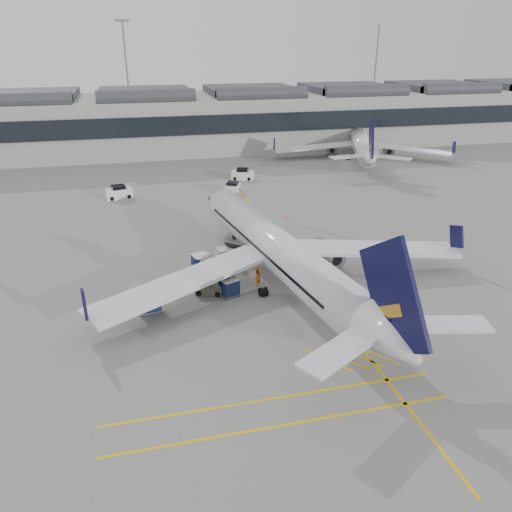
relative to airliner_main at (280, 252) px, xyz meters
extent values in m
plane|color=gray|center=(-7.10, -6.07, -3.14)|extent=(220.00, 220.00, 0.00)
cube|color=#9E9E99|center=(-7.10, 65.93, 2.36)|extent=(200.00, 20.00, 11.00)
cube|color=black|center=(-7.10, 55.73, 3.36)|extent=(200.00, 0.50, 3.60)
cube|color=#38383D|center=(-7.10, 65.93, 8.56)|extent=(200.00, 18.00, 1.40)
cylinder|color=slate|center=(-12.10, 79.93, 9.36)|extent=(0.44, 0.44, 25.00)
cube|color=slate|center=(-12.10, 79.93, 22.06)|extent=(3.00, 0.60, 0.50)
cylinder|color=slate|center=(47.90, 79.93, 9.36)|extent=(0.44, 0.44, 25.00)
cube|color=slate|center=(47.90, 79.93, 22.06)|extent=(3.00, 0.60, 0.50)
cube|color=gold|center=(2.90, 3.93, -3.13)|extent=(0.25, 60.00, 0.01)
cylinder|color=silver|center=(-0.11, 0.68, 0.05)|extent=(8.57, 30.64, 3.81)
cone|color=silver|center=(-2.83, 17.70, 0.05)|extent=(4.41, 4.61, 3.81)
cone|color=silver|center=(2.68, -16.74, 0.46)|extent=(4.53, 5.41, 3.81)
cube|color=silver|center=(-9.38, -2.34, -0.86)|extent=(17.01, 11.10, 0.35)
cube|color=silver|center=(9.64, 0.70, -0.86)|extent=(17.59, 6.28, 0.35)
cylinder|color=slate|center=(-6.00, 0.25, -1.57)|extent=(2.68, 3.94, 2.13)
cylinder|color=slate|center=(5.62, 2.11, -1.57)|extent=(2.68, 3.94, 2.13)
cube|color=black|center=(2.58, -16.14, 3.30)|extent=(1.52, 7.67, 8.49)
cylinder|color=black|center=(-1.95, 12.19, -2.81)|extent=(0.38, 0.69, 0.65)
cylinder|color=black|center=(-2.21, -2.22, -2.73)|extent=(0.83, 0.91, 0.81)
cylinder|color=black|center=(2.79, -1.42, -2.73)|extent=(0.83, 0.91, 0.81)
cylinder|color=silver|center=(31.01, 49.63, -0.15)|extent=(12.87, 28.03, 3.57)
cone|color=silver|center=(36.40, 64.84, -0.15)|extent=(4.63, 4.77, 3.57)
cone|color=silver|center=(25.50, 34.07, 0.23)|extent=(4.88, 5.49, 3.57)
cube|color=silver|center=(22.04, 51.30, -1.00)|extent=(16.22, 3.84, 0.33)
cube|color=silver|center=(39.04, 45.28, -1.00)|extent=(14.88, 12.53, 0.33)
cylinder|color=slate|center=(25.98, 51.92, -1.67)|extent=(3.02, 3.89, 1.99)
cylinder|color=slate|center=(36.36, 48.24, -1.67)|extent=(3.02, 3.89, 1.99)
cube|color=black|center=(25.69, 34.60, 2.89)|extent=(2.68, 6.90, 7.95)
cylinder|color=black|center=(34.66, 59.92, -2.84)|extent=(0.45, 0.66, 0.61)
cylinder|color=black|center=(27.99, 48.19, -2.76)|extent=(0.88, 0.94, 0.76)
cylinder|color=black|center=(32.46, 46.60, -2.76)|extent=(0.88, 0.94, 0.76)
cube|color=beige|center=(-3.32, 5.86, -2.74)|extent=(4.54, 2.50, 0.79)
cube|color=black|center=(-2.21, 6.08, -1.84)|extent=(3.99, 1.97, 1.67)
cube|color=beige|center=(-4.53, 5.62, -1.95)|extent=(1.28, 1.64, 1.02)
cylinder|color=black|center=(-4.71, 4.77, -2.89)|extent=(0.53, 0.30, 0.50)
cylinder|color=black|center=(-5.02, 6.32, -2.89)|extent=(0.53, 0.30, 0.50)
cylinder|color=black|center=(-1.61, 5.39, -2.89)|extent=(0.53, 0.30, 0.50)
cylinder|color=black|center=(-1.92, 6.94, -2.89)|extent=(0.53, 0.30, 0.50)
cube|color=gray|center=(-6.96, 4.56, -2.96)|extent=(1.93, 1.72, 0.12)
cube|color=#112045|center=(-6.96, 4.56, -2.19)|extent=(1.78, 1.64, 1.41)
cube|color=silver|center=(-6.96, 4.56, -1.45)|extent=(1.84, 1.70, 0.10)
cylinder|color=black|center=(-7.49, 3.88, -3.03)|extent=(0.23, 0.15, 0.21)
cylinder|color=black|center=(-7.75, 4.92, -3.03)|extent=(0.23, 0.15, 0.21)
cylinder|color=black|center=(-6.17, 4.21, -3.03)|extent=(0.23, 0.15, 0.21)
cylinder|color=black|center=(-6.43, 5.24, -3.03)|extent=(0.23, 0.15, 0.21)
cube|color=gray|center=(-6.75, 4.21, -2.96)|extent=(1.85, 1.61, 0.12)
cube|color=#112045|center=(-6.75, 4.21, -2.18)|extent=(1.70, 1.54, 1.42)
cube|color=silver|center=(-6.75, 4.21, -1.43)|extent=(1.76, 1.59, 0.10)
cylinder|color=black|center=(-7.35, 3.58, -3.03)|extent=(0.23, 0.13, 0.22)
cylinder|color=black|center=(-7.51, 4.64, -3.03)|extent=(0.23, 0.13, 0.22)
cylinder|color=black|center=(-5.99, 3.78, -3.03)|extent=(0.23, 0.13, 0.22)
cylinder|color=black|center=(-6.15, 4.85, -3.03)|extent=(0.23, 0.13, 0.22)
cube|color=gray|center=(-5.19, -1.48, -2.97)|extent=(1.99, 1.81, 0.11)
cube|color=#112045|center=(-5.19, -1.48, -2.20)|extent=(1.83, 1.72, 1.39)
cube|color=silver|center=(-5.19, -1.48, -1.48)|extent=(1.90, 1.78, 0.10)
cylinder|color=black|center=(-5.64, -2.20, -3.03)|extent=(0.23, 0.16, 0.21)
cylinder|color=black|center=(-6.00, -1.22, -3.03)|extent=(0.23, 0.16, 0.21)
cylinder|color=black|center=(-4.38, -1.74, -3.03)|extent=(0.23, 0.16, 0.21)
cylinder|color=black|center=(-4.74, -0.76, -3.03)|extent=(0.23, 0.16, 0.21)
cube|color=gray|center=(-12.34, -2.64, -2.93)|extent=(2.17, 1.88, 0.14)
cube|color=#112045|center=(-12.34, -2.64, -2.01)|extent=(1.99, 1.80, 1.67)
cube|color=silver|center=(-12.34, -2.64, -1.14)|extent=(2.06, 1.86, 0.11)
cylinder|color=black|center=(-13.05, -3.39, -3.01)|extent=(0.27, 0.15, 0.25)
cylinder|color=black|center=(-13.23, -2.14, -3.01)|extent=(0.27, 0.15, 0.25)
cylinder|color=black|center=(-11.45, -3.15, -3.01)|extent=(0.27, 0.15, 0.25)
cylinder|color=black|center=(-11.64, -1.90, -3.01)|extent=(0.27, 0.15, 0.25)
imported|color=#F4500C|center=(-1.28, 3.67, -2.16)|extent=(0.84, 0.82, 1.95)
imported|color=orange|center=(-2.25, -0.04, -2.31)|extent=(1.01, 0.94, 1.66)
cube|color=#545548|center=(-6.82, -0.52, -2.61)|extent=(2.79, 2.25, 0.97)
cube|color=#545548|center=(-6.82, -0.52, -2.03)|extent=(1.51, 1.51, 0.48)
cylinder|color=black|center=(-7.86, -0.78, -2.87)|extent=(0.59, 0.43, 0.54)
cylinder|color=black|center=(-7.39, 0.39, -2.87)|extent=(0.59, 0.43, 0.54)
cylinder|color=black|center=(-6.24, -1.43, -2.87)|extent=(0.59, 0.43, 0.54)
cylinder|color=black|center=(-5.77, -0.27, -2.87)|extent=(0.59, 0.43, 0.54)
cone|color=#F24C0A|center=(6.08, 17.74, -2.87)|extent=(0.39, 0.39, 0.55)
cone|color=#F24C0A|center=(5.74, 0.50, -2.90)|extent=(0.35, 0.35, 0.49)
cube|color=white|center=(-15.07, 32.36, -2.41)|extent=(4.06, 2.65, 1.45)
cube|color=black|center=(-15.07, 32.36, -1.53)|extent=(2.21, 2.14, 0.62)
cylinder|color=black|center=(-16.10, 31.27, -2.83)|extent=(0.66, 0.36, 0.62)
cylinder|color=black|center=(-16.47, 32.89, -2.83)|extent=(0.66, 0.36, 0.62)
cylinder|color=black|center=(-13.67, 31.83, -2.83)|extent=(0.66, 0.36, 0.62)
cylinder|color=black|center=(-14.04, 33.44, -2.83)|extent=(0.66, 0.36, 0.62)
cube|color=white|center=(1.65, 30.99, -2.48)|extent=(2.94, 3.80, 1.32)
cube|color=black|center=(1.65, 30.99, -1.68)|extent=(2.16, 2.21, 0.57)
cylinder|color=black|center=(1.88, 29.65, -2.86)|extent=(0.42, 0.60, 0.57)
cylinder|color=black|center=(0.50, 30.26, -2.86)|extent=(0.42, 0.60, 0.57)
cylinder|color=black|center=(2.80, 31.72, -2.86)|extent=(0.42, 0.60, 0.57)
cylinder|color=black|center=(1.42, 32.33, -2.86)|extent=(0.42, 0.60, 0.57)
cube|color=white|center=(4.88, 38.62, -2.45)|extent=(3.95, 2.94, 1.38)
cube|color=black|center=(4.88, 38.62, -1.61)|extent=(2.26, 2.21, 0.59)
cylinder|color=black|center=(3.49, 38.31, -2.84)|extent=(0.63, 0.42, 0.59)
cylinder|color=black|center=(4.06, 39.78, -2.84)|extent=(0.63, 0.42, 0.59)
cylinder|color=black|center=(5.70, 37.45, -2.84)|extent=(0.63, 0.42, 0.59)
cylinder|color=black|center=(6.27, 38.92, -2.84)|extent=(0.63, 0.42, 0.59)
camera|label=1|loc=(-12.44, -40.99, 18.18)|focal=35.00mm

